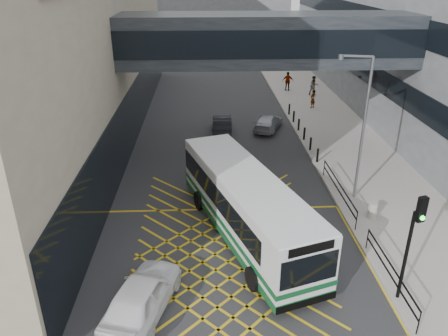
{
  "coord_description": "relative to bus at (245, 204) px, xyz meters",
  "views": [
    {
      "loc": [
        -0.87,
        -15.29,
        11.47
      ],
      "look_at": [
        0.0,
        4.0,
        2.6
      ],
      "focal_mm": 35.0,
      "sensor_mm": 36.0,
      "label": 1
    }
  ],
  "objects": [
    {
      "name": "ground",
      "position": [
        -0.88,
        -2.11,
        -1.65
      ],
      "size": [
        120.0,
        120.0,
        0.0
      ],
      "primitive_type": "plane",
      "color": "#333335"
    },
    {
      "name": "skybridge",
      "position": [
        2.12,
        9.89,
        5.85
      ],
      "size": [
        20.0,
        4.1,
        3.0
      ],
      "color": "#292E33",
      "rests_on": "ground"
    },
    {
      "name": "pavement",
      "position": [
        8.12,
        12.89,
        -1.57
      ],
      "size": [
        6.0,
        54.0,
        0.16
      ],
      "primitive_type": "cube",
      "color": "#A8A39A",
      "rests_on": "ground"
    },
    {
      "name": "box_junction",
      "position": [
        -0.88,
        -2.11,
        -1.65
      ],
      "size": [
        12.0,
        9.0,
        0.01
      ],
      "color": "gold",
      "rests_on": "ground"
    },
    {
      "name": "bus",
      "position": [
        0.0,
        0.0,
        0.0
      ],
      "size": [
        5.87,
        11.21,
        3.08
      ],
      "rotation": [
        0.0,
        0.0,
        0.32
      ],
      "color": "white",
      "rests_on": "ground"
    },
    {
      "name": "car_white",
      "position": [
        -4.15,
        -4.95,
        -0.88
      ],
      "size": [
        3.25,
        5.17,
        1.53
      ],
      "primitive_type": "imported",
      "rotation": [
        0.0,
        0.0,
        2.85
      ],
      "color": "white",
      "rests_on": "ground"
    },
    {
      "name": "car_dark",
      "position": [
        -0.48,
        14.1,
        -0.99
      ],
      "size": [
        1.8,
        4.28,
        1.32
      ],
      "primitive_type": "imported",
      "rotation": [
        0.0,
        0.0,
        3.11
      ],
      "color": "#222328",
      "rests_on": "ground"
    },
    {
      "name": "car_silver",
      "position": [
        3.12,
        14.63,
        -1.03
      ],
      "size": [
        3.02,
        4.34,
        1.24
      ],
      "primitive_type": "imported",
      "rotation": [
        0.0,
        0.0,
        2.77
      ],
      "color": "#A0A1A9",
      "rests_on": "ground"
    },
    {
      "name": "traffic_light",
      "position": [
        5.42,
        -4.87,
        1.37
      ],
      "size": [
        0.35,
        0.53,
        4.4
      ],
      "rotation": [
        0.0,
        0.0,
        0.3
      ],
      "color": "black",
      "rests_on": "pavement"
    },
    {
      "name": "street_lamp",
      "position": [
        6.1,
        3.24,
        2.81
      ],
      "size": [
        1.71,
        0.54,
        7.55
      ],
      "rotation": [
        0.0,
        0.0,
        -0.2
      ],
      "color": "slate",
      "rests_on": "pavement"
    },
    {
      "name": "litter_bin",
      "position": [
        6.44,
        0.98,
        -1.09
      ],
      "size": [
        0.46,
        0.46,
        0.8
      ],
      "primitive_type": "cylinder",
      "color": "#ADA89E",
      "rests_on": "pavement"
    },
    {
      "name": "kerb_railings",
      "position": [
        5.27,
        -0.33,
        -0.77
      ],
      "size": [
        0.05,
        12.54,
        1.0
      ],
      "color": "black",
      "rests_on": "pavement"
    },
    {
      "name": "bollards",
      "position": [
        5.37,
        12.89,
        -1.04
      ],
      "size": [
        0.14,
        10.14,
        0.9
      ],
      "color": "black",
      "rests_on": "pavement"
    },
    {
      "name": "pedestrian_a",
      "position": [
        7.76,
        19.69,
        -0.69
      ],
      "size": [
        0.77,
        0.76,
        1.59
      ],
      "primitive_type": "imported",
      "rotation": [
        0.0,
        0.0,
        3.87
      ],
      "color": "gray",
      "rests_on": "pavement"
    },
    {
      "name": "pedestrian_b",
      "position": [
        8.85,
        23.93,
        -0.57
      ],
      "size": [
        0.96,
        0.64,
        1.84
      ],
      "primitive_type": "imported",
      "rotation": [
        0.0,
        0.0,
        0.13
      ],
      "color": "gray",
      "rests_on": "pavement"
    },
    {
      "name": "pedestrian_c",
      "position": [
        6.63,
        25.78,
        -0.55
      ],
      "size": [
        1.18,
        0.71,
        1.88
      ],
      "primitive_type": "imported",
      "rotation": [
        0.0,
        0.0,
        2.97
      ],
      "color": "gray",
      "rests_on": "pavement"
    }
  ]
}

